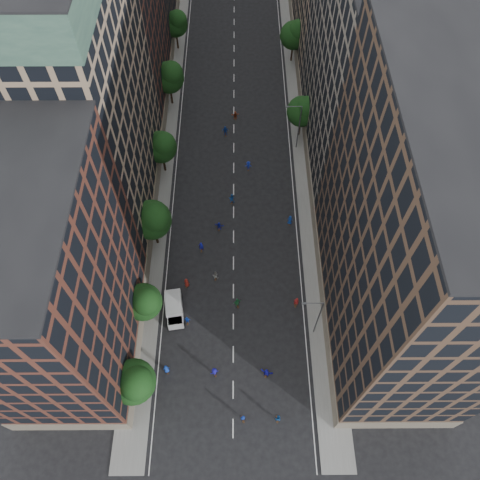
{
  "coord_description": "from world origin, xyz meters",
  "views": [
    {
      "loc": [
        0.77,
        -10.73,
        58.67
      ],
      "look_at": [
        0.96,
        25.15,
        2.0
      ],
      "focal_mm": 35.0,
      "sensor_mm": 36.0,
      "label": 1
    }
  ],
  "objects_px": {
    "skater_0": "(166,369)",
    "skater_2": "(278,418)",
    "cargo_van": "(174,309)",
    "streetlamp_far": "(298,125)",
    "streetlamp_near": "(317,316)",
    "skater_1": "(243,418)"
  },
  "relations": [
    {
      "from": "streetlamp_near",
      "to": "skater_1",
      "type": "bearing_deg",
      "value": -129.9
    },
    {
      "from": "skater_1",
      "to": "skater_2",
      "type": "distance_m",
      "value": 4.1
    },
    {
      "from": "skater_0",
      "to": "cargo_van",
      "type": "bearing_deg",
      "value": -111.82
    },
    {
      "from": "cargo_van",
      "to": "streetlamp_near",
      "type": "bearing_deg",
      "value": -16.81
    },
    {
      "from": "cargo_van",
      "to": "skater_0",
      "type": "relative_size",
      "value": 3.01
    },
    {
      "from": "skater_0",
      "to": "skater_2",
      "type": "height_order",
      "value": "skater_0"
    },
    {
      "from": "streetlamp_far",
      "to": "skater_0",
      "type": "height_order",
      "value": "streetlamp_far"
    },
    {
      "from": "streetlamp_near",
      "to": "skater_2",
      "type": "height_order",
      "value": "streetlamp_near"
    },
    {
      "from": "skater_0",
      "to": "skater_1",
      "type": "bearing_deg",
      "value": 130.32
    },
    {
      "from": "skater_0",
      "to": "streetlamp_far",
      "type": "bearing_deg",
      "value": -134.16
    },
    {
      "from": "streetlamp_near",
      "to": "streetlamp_far",
      "type": "xyz_separation_m",
      "value": [
        0.0,
        33.0,
        0.0
      ]
    },
    {
      "from": "streetlamp_far",
      "to": "skater_0",
      "type": "distance_m",
      "value": 42.7
    },
    {
      "from": "skater_2",
      "to": "streetlamp_near",
      "type": "bearing_deg",
      "value": -115.84
    },
    {
      "from": "skater_0",
      "to": "skater_2",
      "type": "distance_m",
      "value": 14.82
    },
    {
      "from": "cargo_van",
      "to": "skater_2",
      "type": "xyz_separation_m",
      "value": [
        13.08,
        -13.78,
        -0.55
      ]
    },
    {
      "from": "streetlamp_far",
      "to": "cargo_van",
      "type": "xyz_separation_m",
      "value": [
        -18.18,
        -30.22,
        -3.81
      ]
    },
    {
      "from": "streetlamp_near",
      "to": "streetlamp_far",
      "type": "height_order",
      "value": "same"
    },
    {
      "from": "streetlamp_near",
      "to": "skater_2",
      "type": "relative_size",
      "value": 5.67
    },
    {
      "from": "streetlamp_far",
      "to": "skater_2",
      "type": "relative_size",
      "value": 5.67
    },
    {
      "from": "cargo_van",
      "to": "skater_2",
      "type": "distance_m",
      "value": 19.01
    },
    {
      "from": "streetlamp_near",
      "to": "streetlamp_far",
      "type": "relative_size",
      "value": 1.0
    },
    {
      "from": "streetlamp_near",
      "to": "skater_1",
      "type": "distance_m",
      "value": 14.99
    }
  ]
}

